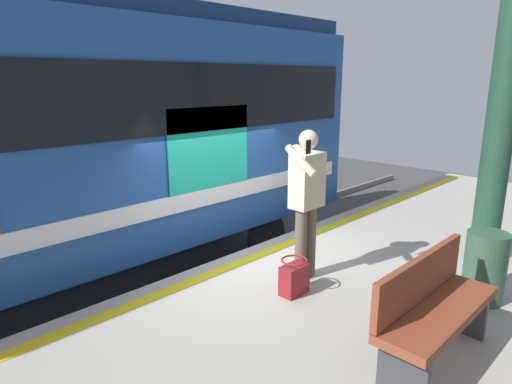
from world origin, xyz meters
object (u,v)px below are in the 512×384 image
object	(u,v)px
train_carriage	(41,132)
passenger	(306,193)
handbag	(294,278)
trash_bin	(485,267)
bench	(433,306)
station_column	(502,111)

from	to	relation	value
train_carriage	passenger	bearing A→B (deg)	119.59
handbag	trash_bin	xyz separation A→B (m)	(-1.31, 1.54, 0.20)
trash_bin	train_carriage	bearing A→B (deg)	-61.35
trash_bin	passenger	bearing A→B (deg)	-63.07
handbag	bench	size ratio (longest dim) A/B	0.27
handbag	passenger	bearing A→B (deg)	-155.42
passenger	station_column	size ratio (longest dim) A/B	0.46
train_carriage	bench	size ratio (longest dim) A/B	6.49
station_column	bench	size ratio (longest dim) A/B	2.58
passenger	handbag	size ratio (longest dim) A/B	4.35
bench	trash_bin	distance (m)	1.40
train_carriage	handbag	bearing A→B (deg)	111.96
handbag	station_column	size ratio (longest dim) A/B	0.10
passenger	handbag	distance (m)	0.99
handbag	trash_bin	world-z (taller)	trash_bin
handbag	trash_bin	distance (m)	2.03
bench	trash_bin	world-z (taller)	bench
train_carriage	passenger	size ratio (longest dim) A/B	5.51
handbag	station_column	bearing A→B (deg)	155.53
station_column	passenger	bearing A→B (deg)	-32.68
passenger	station_column	bearing A→B (deg)	147.32
handbag	bench	xyz separation A→B (m)	(0.09, 1.57, 0.30)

